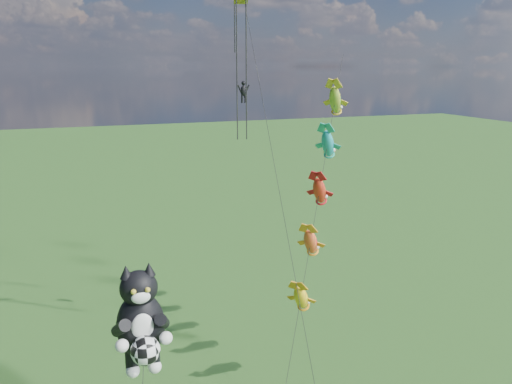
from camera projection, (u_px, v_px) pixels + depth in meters
name	position (u px, v px, depth m)	size (l,w,h in m)	color
cat_kite_rig	(141.00, 321.00, 22.77)	(2.67, 4.22, 10.57)	brown
fish_windsock_rig	(319.00, 191.00, 32.49)	(10.17, 12.46, 19.99)	brown
parafoil_rig	(245.00, 58.00, 33.04)	(2.04, 17.55, 28.07)	brown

